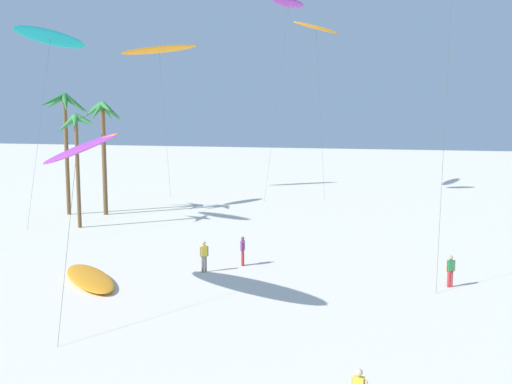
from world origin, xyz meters
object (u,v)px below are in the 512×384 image
object	(u,v)px
palm_tree_1	(77,132)
flying_kite_2	(289,3)
palm_tree_2	(103,122)
flying_kite_3	(316,27)
person_foreground_walker	(243,250)
flying_kite_0	(159,50)
grounded_kite_1	(90,278)
person_mid_field	(450,270)
person_near_left	(204,255)
flying_kite_1	(77,150)
palm_tree_0	(65,114)
flying_kite_6	(51,37)

from	to	relation	value
palm_tree_1	flying_kite_2	world-z (taller)	flying_kite_2
palm_tree_2	flying_kite_3	bearing A→B (deg)	45.26
palm_tree_2	person_foreground_walker	bearing A→B (deg)	-39.09
flying_kite_0	flying_kite_3	bearing A→B (deg)	0.23
palm_tree_1	flying_kite_2	bearing A→B (deg)	67.35
grounded_kite_1	flying_kite_3	bearing A→B (deg)	81.19
palm_tree_2	person_foreground_walker	xyz separation A→B (m)	(16.75, -13.61, -7.08)
flying_kite_0	person_foreground_walker	xyz separation A→B (m)	(18.69, -29.12, -14.80)
flying_kite_2	person_mid_field	distance (m)	42.67
palm_tree_2	person_foreground_walker	distance (m)	22.71
palm_tree_1	flying_kite_2	xyz separation A→B (m)	(10.52, 25.22, 13.34)
flying_kite_0	person_near_left	bearing A→B (deg)	-61.20
palm_tree_1	person_foreground_walker	bearing A→B (deg)	-26.33
grounded_kite_1	person_near_left	size ratio (longest dim) A/B	3.36
palm_tree_2	flying_kite_1	xyz separation A→B (m)	(12.35, -23.17, -0.91)
palm_tree_2	person_near_left	world-z (taller)	palm_tree_2
palm_tree_2	flying_kite_0	xyz separation A→B (m)	(-1.94, 15.51, 7.73)
palm_tree_0	person_foreground_walker	distance (m)	24.89
palm_tree_0	flying_kite_3	distance (m)	26.24
palm_tree_2	flying_kite_6	size ratio (longest dim) A/B	0.61
palm_tree_2	flying_kite_6	distance (m)	8.20
flying_kite_6	person_foreground_walker	bearing A→B (deg)	-30.92
palm_tree_1	flying_kite_6	bearing A→B (deg)	137.74
palm_tree_2	flying_kite_2	bearing A→B (deg)	58.70
person_mid_field	person_foreground_walker	bearing A→B (deg)	173.89
flying_kite_2	flying_kite_6	bearing A→B (deg)	-127.58
flying_kite_1	flying_kite_2	distance (m)	44.59
flying_kite_2	person_near_left	bearing A→B (deg)	-84.42
person_near_left	person_foreground_walker	bearing A→B (deg)	50.22
flying_kite_0	flying_kite_3	size ratio (longest dim) A/B	0.91
flying_kite_6	person_near_left	size ratio (longest dim) A/B	9.37
flying_kite_6	grounded_kite_1	size ratio (longest dim) A/B	2.79
palm_tree_1	grounded_kite_1	size ratio (longest dim) A/B	1.51
grounded_kite_1	person_mid_field	world-z (taller)	person_mid_field
palm_tree_1	flying_kite_1	bearing A→B (deg)	-57.13
flying_kite_2	person_mid_field	world-z (taller)	flying_kite_2
flying_kite_0	flying_kite_3	world-z (taller)	flying_kite_3
palm_tree_1	flying_kite_0	world-z (taller)	flying_kite_0
flying_kite_6	palm_tree_1	bearing A→B (deg)	-42.26
palm_tree_2	flying_kite_6	bearing A→B (deg)	-163.79
flying_kite_3	grounded_kite_1	xyz separation A→B (m)	(-5.35, -34.51, -17.24)
palm_tree_2	flying_kite_3	world-z (taller)	flying_kite_3
flying_kite_3	flying_kite_1	bearing A→B (deg)	-94.55
flying_kite_0	flying_kite_6	distance (m)	16.82
flying_kite_1	grounded_kite_1	xyz separation A→B (m)	(-2.27, 4.23, -6.91)
palm_tree_1	flying_kite_3	size ratio (longest dim) A/B	0.48
palm_tree_2	person_mid_field	size ratio (longest dim) A/B	6.01
flying_kite_3	person_mid_field	bearing A→B (deg)	-67.49
flying_kite_3	person_mid_field	world-z (taller)	flying_kite_3
flying_kite_3	person_near_left	bearing A→B (deg)	-90.55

